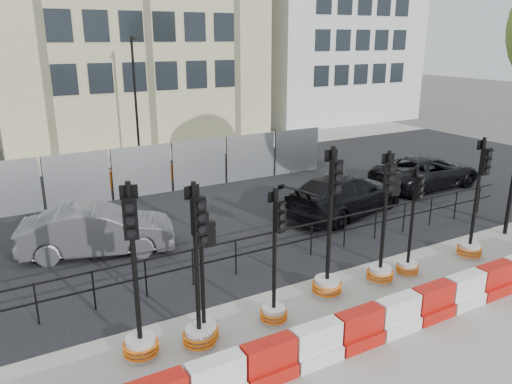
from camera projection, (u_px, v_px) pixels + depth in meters
ground at (300, 283)px, 12.63m from camera, size 120.00×120.00×0.00m
sidewalk_near at (384, 343)px, 10.14m from camera, size 40.00×6.00×0.02m
road at (192, 205)px, 18.43m from camera, size 40.00×14.00×0.03m
sidewalk_far at (125, 157)px, 25.89m from camera, size 40.00×4.00×0.02m
building_white at (323, 8)px, 36.53m from camera, size 12.00×9.06×16.00m
kerb_railing at (275, 242)px, 13.42m from camera, size 18.00×0.04×1.00m
heras_fencing at (165, 171)px, 20.54m from camera, size 14.33×1.72×2.00m
lamp_post_far at (135, 96)px, 24.32m from camera, size 0.12×0.56×6.00m
barrier_row at (378, 323)px, 10.20m from camera, size 14.65×0.50×0.80m
traffic_signal_a at (139, 324)px, 9.48m from camera, size 0.70×0.70×3.56m
traffic_signal_b at (204, 309)px, 10.02m from camera, size 0.60×0.60×3.07m
traffic_signal_c at (199, 316)px, 9.82m from camera, size 0.68×0.68×3.46m
traffic_signal_d at (275, 292)px, 10.68m from camera, size 0.60×0.60×3.07m
traffic_signal_e at (328, 267)px, 11.81m from camera, size 0.72×0.72×3.67m
traffic_signal_f at (382, 253)px, 12.44m from camera, size 0.67×0.67×3.42m
traffic_signal_g at (409, 253)px, 12.89m from camera, size 0.58×0.58×2.94m
traffic_signal_h at (472, 234)px, 13.88m from camera, size 0.68×0.68×3.44m
car_b at (98, 230)px, 14.19m from camera, size 3.85×5.07×1.40m
car_c at (344, 194)px, 17.34m from camera, size 4.54×6.03×1.46m
car_d at (426, 172)px, 20.46m from camera, size 2.38×4.89×1.34m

